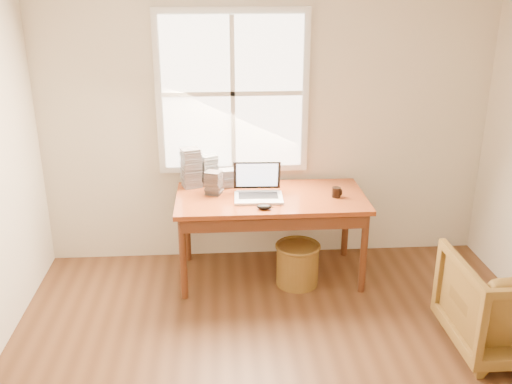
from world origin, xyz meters
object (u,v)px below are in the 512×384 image
(wicker_stool, at_px, (297,265))
(cd_stack_a, at_px, (209,170))
(laptop, at_px, (259,181))
(armchair, at_px, (507,303))
(desk, at_px, (271,198))
(coffee_mug, at_px, (336,192))

(wicker_stool, xyz_separation_m, cd_stack_a, (-0.74, 0.51, 0.71))
(wicker_stool, relative_size, cd_stack_a, 1.32)
(laptop, bearing_deg, armchair, -31.51)
(armchair, xyz_separation_m, laptop, (-1.66, 1.10, 0.56))
(desk, height_order, cd_stack_a, cd_stack_a)
(coffee_mug, relative_size, cd_stack_a, 0.31)
(armchair, xyz_separation_m, cd_stack_a, (-2.07, 1.50, 0.53))
(wicker_stool, relative_size, laptop, 0.77)
(laptop, xyz_separation_m, coffee_mug, (0.66, 0.01, -0.12))
(laptop, bearing_deg, cd_stack_a, 137.74)
(laptop, distance_m, cd_stack_a, 0.58)
(desk, height_order, laptop, laptop)
(desk, bearing_deg, armchair, -36.94)
(coffee_mug, distance_m, cd_stack_a, 1.14)
(wicker_stool, height_order, coffee_mug, coffee_mug)
(desk, xyz_separation_m, wicker_stool, (0.22, -0.17, -0.55))
(armchair, xyz_separation_m, coffee_mug, (-1.00, 1.11, 0.43))
(wicker_stool, distance_m, laptop, 0.81)
(desk, xyz_separation_m, cd_stack_a, (-0.52, 0.34, 0.16))
(coffee_mug, height_order, cd_stack_a, cd_stack_a)
(desk, bearing_deg, laptop, -148.60)
(laptop, bearing_deg, desk, 33.37)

